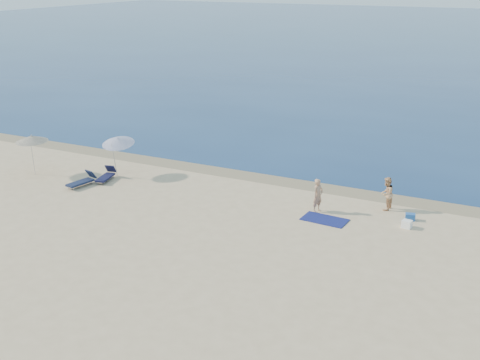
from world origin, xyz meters
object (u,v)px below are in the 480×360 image
object	(u,v)px
person_left	(318,195)
blue_cooler	(410,217)
person_right	(387,194)
umbrella_near	(118,141)

from	to	relation	value
person_left	blue_cooler	size ratio (longest dim) A/B	3.69
person_left	person_right	bearing A→B (deg)	-38.52
person_left	umbrella_near	xyz separation A→B (m)	(-11.21, 0.22, 1.12)
person_left	person_right	xyz separation A→B (m)	(2.74, 1.59, 0.00)
person_left	person_right	size ratio (longest dim) A/B	1.00
person_left	blue_cooler	bearing A→B (deg)	-56.76
person_right	person_left	bearing A→B (deg)	-53.95
person_left	umbrella_near	world-z (taller)	umbrella_near
blue_cooler	umbrella_near	xyz separation A→B (m)	(-15.22, -0.63, 1.74)
person_left	person_right	world-z (taller)	person_right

